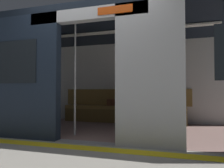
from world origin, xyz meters
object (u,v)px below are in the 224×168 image
Objects in this scene: bench_seat at (123,110)px; book at (138,105)px; person_seated at (125,98)px; grab_pole_far at (122,77)px; grab_pole_door at (75,78)px; handbag at (112,102)px; train_car at (107,59)px.

book is (-0.40, -0.07, 0.12)m from bench_seat.
person_seated reaches higher than bench_seat.
grab_pole_door is at bearing 4.02° from grab_pole_far.
grab_pole_far is (-0.91, -0.06, 0.00)m from grab_pole_door.
person_seated is at bearing 164.53° from handbag.
grab_pole_far reaches higher than person_seated.
bench_seat is 1.50× the size of grab_pole_far.
bench_seat is at bearing 170.41° from handbag.
person_seated is 5.33× the size of book.
bench_seat is 14.77× the size of book.
grab_pole_door is at bearing 79.37° from book.
handbag is at bearing 14.44° from book.
book is 1.99m from grab_pole_far.
train_car is 1.63m from bench_seat.
train_car reaches higher than grab_pole_door.
grab_pole_far is at bearing 112.34° from handbag.
book is at bearing -169.69° from bench_seat.
train_car is at bearing 101.98° from handbag.
train_car is 1.37m from person_seated.
handbag is (0.31, -0.05, 0.19)m from bench_seat.
handbag reaches higher than bench_seat.
grab_pole_door is (0.45, 1.88, 0.74)m from bench_seat.
handbag is 0.12× the size of grab_pole_far.
book is at bearing -178.47° from handbag.
handbag is 2.02m from grab_pole_door.
grab_pole_door is 1.00× the size of grab_pole_far.
handbag is (0.24, -1.15, -1.01)m from train_car.
handbag is (0.38, -0.11, -0.14)m from person_seated.
grab_pole_far reaches higher than book.
grab_pole_door reaches higher than handbag.
person_seated is at bearing -97.62° from train_car.
train_car reaches higher than book.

